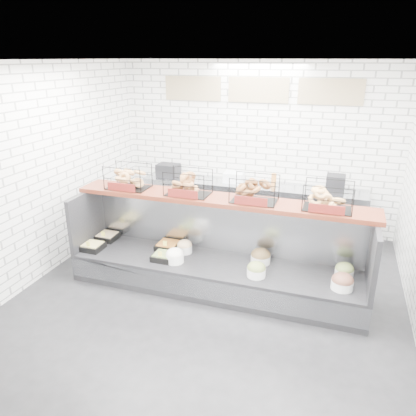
% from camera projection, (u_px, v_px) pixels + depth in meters
% --- Properties ---
extents(ground, '(5.50, 5.50, 0.00)m').
position_uv_depth(ground, '(208.00, 299.00, 5.40)').
color(ground, black).
rests_on(ground, ground).
extents(room_shell, '(5.02, 5.51, 3.01)m').
position_uv_depth(room_shell, '(223.00, 137.00, 5.22)').
color(room_shell, white).
rests_on(room_shell, ground).
extents(display_case, '(4.00, 0.90, 1.20)m').
position_uv_depth(display_case, '(217.00, 266.00, 5.60)').
color(display_case, black).
rests_on(display_case, ground).
extents(bagel_shelf, '(4.10, 0.50, 0.40)m').
position_uv_depth(bagel_shelf, '(220.00, 189.00, 5.38)').
color(bagel_shelf, '#44180E').
rests_on(bagel_shelf, display_case).
extents(prep_counter, '(4.00, 0.60, 1.20)m').
position_uv_depth(prep_counter, '(250.00, 206.00, 7.40)').
color(prep_counter, '#93969B').
rests_on(prep_counter, ground).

